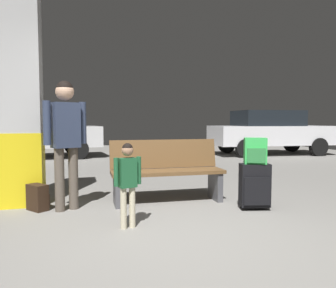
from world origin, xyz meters
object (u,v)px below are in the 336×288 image
child (127,176)px  suitcase (255,185)px  parked_car_side (270,131)px  backpack_bright (255,151)px  backpack_dark_floor (38,198)px  adult (66,131)px  parked_car_far (31,132)px  bench (167,171)px  structural_pillar (20,100)px

child → suitcase: bearing=10.1°
child → parked_car_side: (5.97, 6.65, 0.24)m
backpack_bright → suitcase: bearing=5.9°
child → backpack_dark_floor: 1.51m
adult → parked_car_far: bearing=100.2°
adult → parked_car_side: adult is taller
parked_car_side → suitcase: bearing=-123.9°
backpack_dark_floor → parked_car_far: parked_car_far is taller
bench → backpack_bright: (0.99, -0.75, 0.33)m
bench → backpack_dark_floor: bench is taller
suitcase → child: child is taller
backpack_bright → parked_car_far: parked_car_far is taller
parked_car_side → parked_car_far: (-7.82, 0.92, 0.00)m
adult → parked_car_far: adult is taller
child → parked_car_side: size_ratio=0.22×
bench → child: bearing=-124.6°
child → parked_car_far: 7.79m
suitcase → adult: bearing=164.9°
structural_pillar → bench: size_ratio=1.81×
structural_pillar → parked_car_far: 6.17m
parked_car_side → backpack_bright: bearing=-123.9°
bench → parked_car_side: (5.24, 5.59, 0.36)m
suitcase → parked_car_far: bearing=116.2°
structural_pillar → adult: (0.60, -0.52, -0.42)m
child → structural_pillar: bearing=130.6°
bench → child: 1.29m
structural_pillar → backpack_bright: bearing=-21.2°
backpack_bright → parked_car_far: size_ratio=0.08×
parked_car_side → parked_car_far: size_ratio=0.99×
suitcase → parked_car_far: 8.10m
child → parked_car_far: parked_car_far is taller
suitcase → parked_car_far: size_ratio=0.14×
child → parked_car_far: bearing=103.7°
backpack_bright → backpack_dark_floor: bearing=165.0°
backpack_bright → child: 1.76m
child → backpack_dark_floor: child is taller
suitcase → adult: 2.56m
backpack_dark_floor → bench: bearing=0.6°
adult → bench: bearing=4.6°
suitcase → backpack_bright: backpack_bright is taller
structural_pillar → adult: bearing=-40.5°
structural_pillar → backpack_bright: size_ratio=8.59×
backpack_bright → parked_car_side: bearing=56.1°
adult → backpack_dark_floor: adult is taller
suitcase → structural_pillar: bearing=158.8°
adult → parked_car_far: size_ratio=0.39×
suitcase → backpack_dark_floor: 2.84m
bench → adult: size_ratio=0.96×
adult → child: bearing=-55.5°
suitcase → parked_car_far: (-3.57, 7.26, 0.48)m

